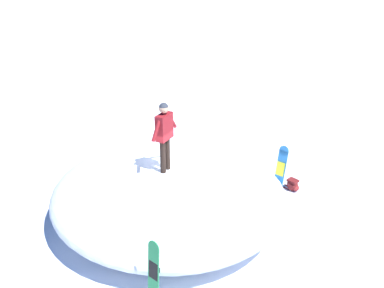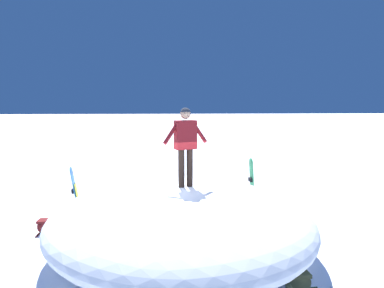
% 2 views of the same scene
% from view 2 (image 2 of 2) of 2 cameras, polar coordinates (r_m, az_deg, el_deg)
% --- Properties ---
extents(ground, '(240.00, 240.00, 0.00)m').
position_cam_2_polar(ground, '(7.75, -6.09, -18.43)').
color(ground, white).
extents(snow_mound, '(7.83, 7.71, 1.48)m').
position_cam_2_polar(snow_mound, '(7.52, -2.07, -13.07)').
color(snow_mound, white).
rests_on(snow_mound, ground).
extents(snowboarder_standing, '(0.41, 1.03, 1.76)m').
position_cam_2_polar(snowboarder_standing, '(7.17, -1.15, 0.81)').
color(snowboarder_standing, black).
rests_on(snowboarder_standing, snow_mound).
extents(snowboard_primary_upright, '(0.30, 0.29, 1.71)m').
position_cam_2_polar(snowboard_primary_upright, '(9.18, -19.62, -8.84)').
color(snowboard_primary_upright, '#2672BF').
rests_on(snowboard_primary_upright, ground).
extents(snowboard_secondary_upright, '(0.29, 0.19, 1.74)m').
position_cam_2_polar(snowboard_secondary_upright, '(10.01, 10.42, -7.19)').
color(snowboard_secondary_upright, '#1E8C47').
rests_on(snowboard_secondary_upright, ground).
extents(backpack_near, '(0.28, 0.64, 0.37)m').
position_cam_2_polar(backpack_near, '(6.52, 18.20, -22.04)').
color(backpack_near, '#383D23').
rests_on(backpack_near, ground).
extents(backpack_far, '(0.52, 0.28, 0.35)m').
position_cam_2_polar(backpack_far, '(9.54, -24.62, -12.90)').
color(backpack_far, maroon).
rests_on(backpack_far, ground).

